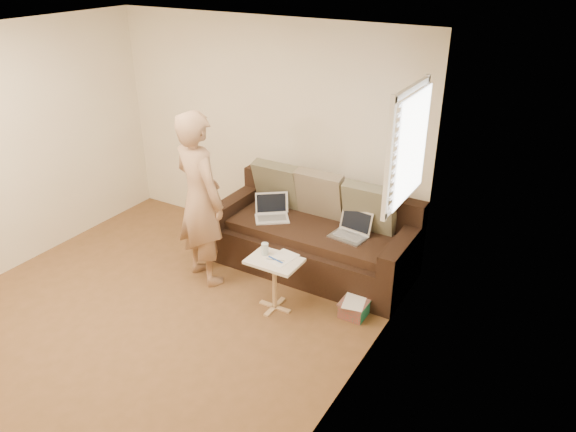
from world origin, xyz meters
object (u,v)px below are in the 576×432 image
object	(u,v)px
laptop_silver	(348,237)
sofa	(313,234)
person	(200,199)
striped_box	(354,308)
drinking_glass	(265,249)
laptop_white	(272,219)
side_table	(275,284)

from	to	relation	value
laptop_silver	sofa	bearing A→B (deg)	-178.14
person	striped_box	world-z (taller)	person
sofa	striped_box	size ratio (longest dim) A/B	8.43
person	drinking_glass	size ratio (longest dim) A/B	15.57
person	drinking_glass	world-z (taller)	person
striped_box	laptop_silver	bearing A→B (deg)	121.86
sofa	striped_box	distance (m)	1.03
person	striped_box	bearing A→B (deg)	-154.79
sofa	person	xyz separation A→B (m)	(-0.92, -0.76, 0.51)
laptop_white	person	distance (m)	0.91
laptop_white	person	size ratio (longest dim) A/B	0.20
drinking_glass	person	bearing A→B (deg)	175.30
laptop_silver	striped_box	size ratio (longest dim) A/B	1.42
sofa	laptop_white	distance (m)	0.49
laptop_silver	striped_box	world-z (taller)	laptop_silver
sofa	drinking_glass	xyz separation A→B (m)	(-0.09, -0.83, 0.19)
striped_box	sofa	bearing A→B (deg)	142.76
sofa	person	size ratio (longest dim) A/B	1.18
sofa	laptop_silver	bearing A→B (deg)	-5.36
laptop_white	sofa	bearing A→B (deg)	-27.13
sofa	side_table	bearing A→B (deg)	-87.51
laptop_silver	person	bearing A→B (deg)	-144.68
laptop_white	side_table	xyz separation A→B (m)	(0.52, -0.78, -0.24)
sofa	side_table	size ratio (longest dim) A/B	3.94
drinking_glass	striped_box	distance (m)	1.05
sofa	drinking_glass	size ratio (longest dim) A/B	18.33
sofa	drinking_glass	distance (m)	0.86
side_table	drinking_glass	xyz separation A→B (m)	(-0.13, 0.04, 0.34)
striped_box	side_table	bearing A→B (deg)	-158.86
laptop_white	drinking_glass	world-z (taller)	drinking_glass
laptop_white	drinking_glass	distance (m)	0.84
sofa	striped_box	world-z (taller)	sofa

